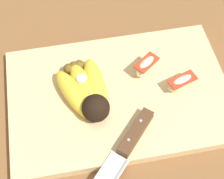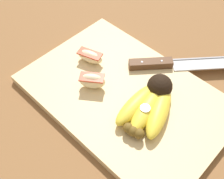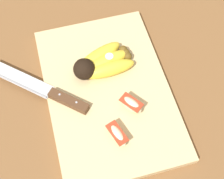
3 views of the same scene
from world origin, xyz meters
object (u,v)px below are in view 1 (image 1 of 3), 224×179
(apple_wedge_near, at_px, (182,83))
(banana_bunch, at_px, (87,92))
(apple_wedge_middle, at_px, (146,66))
(chefs_knife, at_px, (121,154))

(apple_wedge_near, bearing_deg, banana_bunch, -3.58)
(apple_wedge_middle, bearing_deg, banana_bunch, 16.74)
(chefs_knife, bearing_deg, banana_bunch, -73.24)
(banana_bunch, distance_m, apple_wedge_middle, 0.13)
(apple_wedge_near, distance_m, apple_wedge_middle, 0.08)
(chefs_knife, bearing_deg, apple_wedge_middle, -116.69)
(chefs_knife, bearing_deg, apple_wedge_near, -140.10)
(banana_bunch, bearing_deg, apple_wedge_near, 176.42)
(banana_bunch, relative_size, apple_wedge_middle, 2.51)
(chefs_knife, height_order, apple_wedge_middle, apple_wedge_middle)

